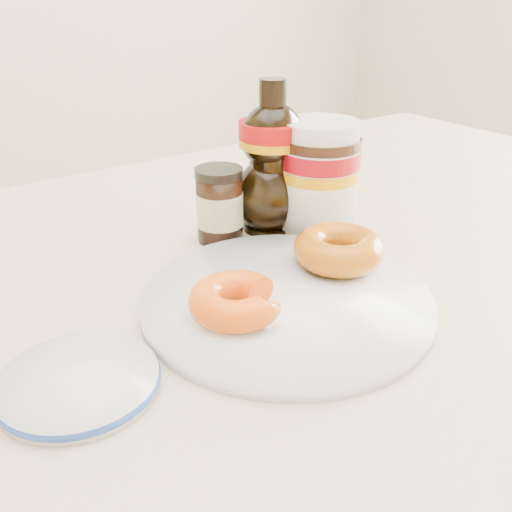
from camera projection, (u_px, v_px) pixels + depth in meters
dining_table at (297, 323)px, 0.68m from camera, size 1.40×0.90×0.75m
plate at (286, 300)px, 0.55m from camera, size 0.28×0.28×0.01m
donut_bitten at (236, 300)px, 0.51m from camera, size 0.09×0.09×0.03m
donut_whole at (339, 249)px, 0.60m from camera, size 0.12×0.12×0.03m
nutella_jar at (319, 173)px, 0.69m from camera, size 0.10×0.10×0.14m
syrup_bottle at (272, 158)px, 0.69m from camera, size 0.12×0.11×0.18m
dark_jar at (220, 206)px, 0.67m from camera, size 0.06×0.06×0.09m
blue_rim_saucer at (78, 382)px, 0.44m from camera, size 0.13×0.13×0.01m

